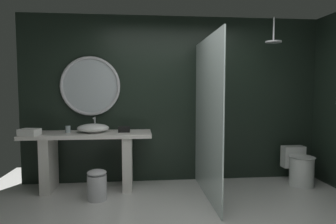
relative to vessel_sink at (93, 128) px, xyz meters
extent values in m
cube|color=black|center=(1.26, 0.35, 0.40)|extent=(4.80, 0.10, 2.60)
cube|color=silver|center=(-0.07, -0.01, -0.09)|extent=(1.82, 0.58, 0.06)
cube|color=silver|center=(-0.63, -0.01, -0.51)|extent=(0.14, 0.49, 0.78)
cube|color=silver|center=(0.49, -0.01, -0.51)|extent=(0.14, 0.49, 0.78)
ellipsoid|color=white|center=(0.00, 0.00, 0.00)|extent=(0.46, 0.37, 0.13)
cylinder|color=silver|center=(0.00, 0.17, 0.04)|extent=(0.02, 0.02, 0.21)
cylinder|color=silver|center=(0.00, 0.10, 0.14)|extent=(0.02, 0.14, 0.02)
cylinder|color=silver|center=(-0.36, 0.03, -0.02)|extent=(0.07, 0.07, 0.10)
cube|color=black|center=(0.45, -0.01, -0.02)|extent=(0.17, 0.13, 0.08)
torus|color=silver|center=(-0.07, 0.26, 0.61)|extent=(0.91, 0.05, 0.91)
cylinder|color=#B2BCC1|center=(-0.07, 0.27, 0.61)|extent=(0.83, 0.01, 0.83)
cube|color=silver|center=(1.58, -0.47, 0.18)|extent=(0.02, 1.54, 2.16)
cylinder|color=silver|center=(2.61, -0.18, 1.43)|extent=(0.02, 0.02, 0.34)
cylinder|color=silver|center=(2.61, -0.18, 1.25)|extent=(0.23, 0.23, 0.02)
cylinder|color=white|center=(3.12, -0.16, -0.68)|extent=(0.35, 0.35, 0.44)
ellipsoid|color=white|center=(3.12, -0.16, -0.46)|extent=(0.37, 0.41, 0.02)
cube|color=white|center=(3.12, 0.10, -0.51)|extent=(0.34, 0.17, 0.34)
cylinder|color=silver|center=(0.10, -0.45, -0.73)|extent=(0.26, 0.26, 0.34)
ellipsoid|color=silver|center=(0.10, -0.45, -0.54)|extent=(0.26, 0.26, 0.08)
cube|color=white|center=(-0.82, -0.20, -0.02)|extent=(0.28, 0.24, 0.09)
camera|label=1|loc=(0.67, -4.34, 0.56)|focal=31.56mm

